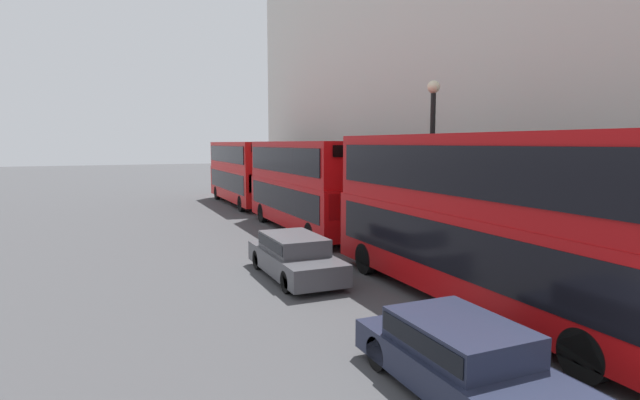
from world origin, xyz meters
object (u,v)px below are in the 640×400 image
(bus_leading, at_px, (482,213))
(pedestrian, at_px, (264,188))
(car_hatchback, at_px, (294,255))
(car_dark_sedan, at_px, (461,355))
(bus_third_in_queue, at_px, (244,170))
(bus_second_in_queue, at_px, (306,182))

(bus_leading, height_order, pedestrian, bus_leading)
(bus_leading, relative_size, car_hatchback, 2.46)
(bus_leading, distance_m, car_hatchback, 5.96)
(pedestrian, bearing_deg, car_hatchback, -104.59)
(bus_leading, xyz_separation_m, pedestrian, (2.36, 26.69, -1.70))
(bus_leading, relative_size, pedestrian, 6.92)
(car_dark_sedan, bearing_deg, car_hatchback, 90.00)
(car_dark_sedan, bearing_deg, bus_third_in_queue, 82.84)
(car_hatchback, height_order, pedestrian, pedestrian)
(bus_leading, bearing_deg, bus_second_in_queue, 90.00)
(bus_second_in_queue, distance_m, pedestrian, 14.88)
(bus_second_in_queue, xyz_separation_m, pedestrian, (2.36, 14.60, -1.62))
(bus_third_in_queue, xyz_separation_m, car_dark_sedan, (-3.40, -27.07, -1.69))
(bus_leading, distance_m, pedestrian, 26.85)
(bus_third_in_queue, xyz_separation_m, car_hatchback, (-3.40, -19.03, -1.65))
(bus_leading, xyz_separation_m, car_dark_sedan, (-3.40, -3.46, -1.78))
(pedestrian, bearing_deg, car_dark_sedan, -100.81)
(car_hatchback, distance_m, pedestrian, 22.86)
(bus_second_in_queue, xyz_separation_m, car_dark_sedan, (-3.40, -15.55, -1.69))
(bus_second_in_queue, relative_size, car_hatchback, 2.20)
(bus_second_in_queue, bearing_deg, bus_third_in_queue, 90.00)
(bus_leading, relative_size, bus_third_in_queue, 1.08)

